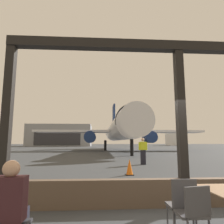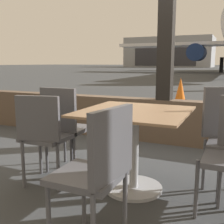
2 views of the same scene
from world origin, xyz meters
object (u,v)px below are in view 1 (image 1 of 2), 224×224
Objects in this scene: cafe_chair_window_right at (182,202)px; airplane at (120,130)px; cafe_chair_aisle_left at (194,210)px; fuel_storage_tank at (176,139)px; seated_passenger at (12,204)px; distant_hangar at (61,136)px; ground_crew_worker at (143,151)px; traffic_cone at (130,167)px.

airplane is (2.19, 31.57, 3.03)m from cafe_chair_window_right.
cafe_chair_aisle_left is 95.14m from fuel_storage_tank.
fuel_storage_tank is at bearing 68.16° from seated_passenger.
seated_passenger is 0.13× the size of fuel_storage_tank.
ground_crew_worker is at bearing -74.99° from distant_hangar.
seated_passenger is at bearing -110.99° from traffic_cone.
traffic_cone is 69.42m from distant_hangar.
fuel_storage_tank reaches higher than seated_passenger.
cafe_chair_aisle_left is 1.22× the size of traffic_cone.
traffic_cone is 0.03× the size of distant_hangar.
airplane is 21.30m from ground_crew_worker.
airplane is 1.49× the size of distant_hangar.
fuel_storage_tank reaches higher than ground_crew_worker.
traffic_cone is (2.53, 6.60, -0.33)m from seated_passenger.
ground_crew_worker is (-0.59, -21.12, -2.66)m from airplane.
cafe_chair_aisle_left is at bearing -87.42° from cafe_chair_window_right.
cafe_chair_window_right is at bearing 10.27° from seated_passenger.
distant_hangar is at bearing -162.84° from fuel_storage_tank.
cafe_chair_window_right is at bearing -90.52° from traffic_cone.
traffic_cone is (-1.55, -4.30, -0.56)m from ground_crew_worker.
cafe_chair_aisle_left is 75.75m from distant_hangar.
distant_hangar reaches higher than cafe_chair_window_right.
fuel_storage_tank is (31.08, 57.18, -0.90)m from airplane.
seated_passenger is at bearing -169.73° from cafe_chair_window_right.
fuel_storage_tank is at bearing 17.16° from distant_hangar.
airplane is at bearing 81.71° from seated_passenger.
cafe_chair_aisle_left is 0.04× the size of distant_hangar.
distant_hangar is (-12.89, 74.19, 3.14)m from seated_passenger.
distant_hangar is at bearing 112.60° from airplane.
airplane reaches higher than seated_passenger.
seated_passenger is at bearing -80.15° from distant_hangar.
ground_crew_worker is at bearing 70.20° from traffic_cone.
cafe_chair_aisle_left is 0.50× the size of ground_crew_worker.
distant_hangar is at bearing 99.85° from seated_passenger.
cafe_chair_window_right is 10.58m from ground_crew_worker.
cafe_chair_window_right is 0.36m from cafe_chair_aisle_left.
cafe_chair_window_right is 0.03× the size of airplane.
seated_passenger is 96.12m from fuel_storage_tank.
distant_hangar is 2.40× the size of fuel_storage_tank.
cafe_chair_aisle_left is 32.15m from airplane.
fuel_storage_tank is (35.75, 89.20, 1.99)m from seated_passenger.
fuel_storage_tank reaches higher than cafe_chair_window_right.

